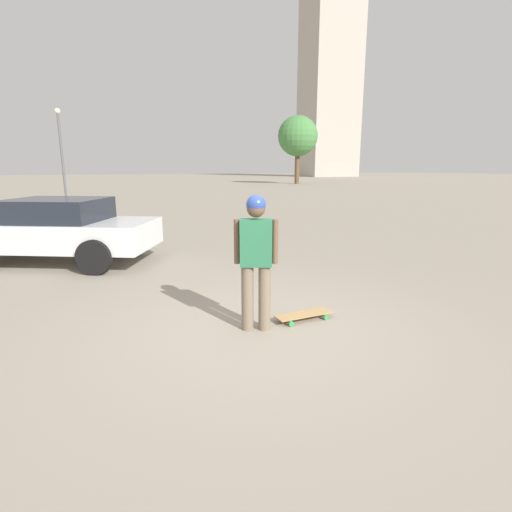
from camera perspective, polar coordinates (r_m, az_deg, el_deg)
The scene contains 7 objects.
ground_plane at distance 5.06m, azimuth 0.00°, elevation -10.40°, with size 220.00×220.00×0.00m, color gray.
person at distance 4.77m, azimuth 0.00°, elevation 0.28°, with size 0.34×0.49×1.66m.
skateboard at distance 5.37m, azimuth 6.82°, elevation -8.33°, with size 0.32×0.79×0.08m.
car_parked_near at distance 9.30m, azimuth -26.71°, elevation 3.44°, with size 3.40×4.39×1.34m.
building_block_distant at distance 89.22m, azimuth 10.52°, elevation 23.27°, with size 8.10×10.62×37.55m.
tree_distant at distance 48.87m, azimuth 5.99°, elevation 16.64°, with size 4.65×4.65×7.83m.
lamp_post at distance 23.12m, azimuth -26.07°, elevation 13.63°, with size 0.28×0.28×4.83m.
Camera 1 is at (-4.29, 1.81, 1.98)m, focal length 28.00 mm.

